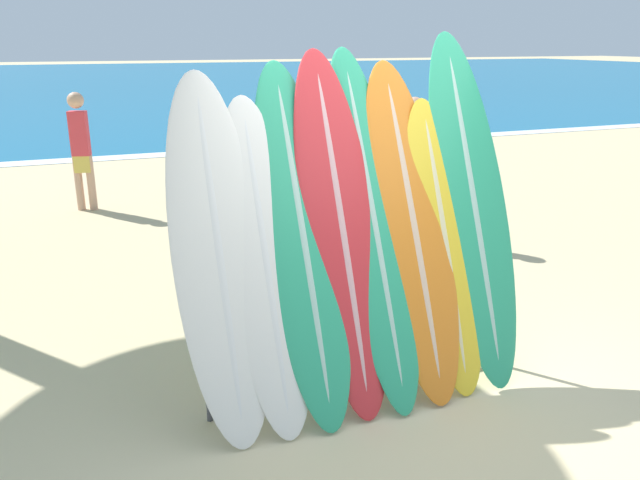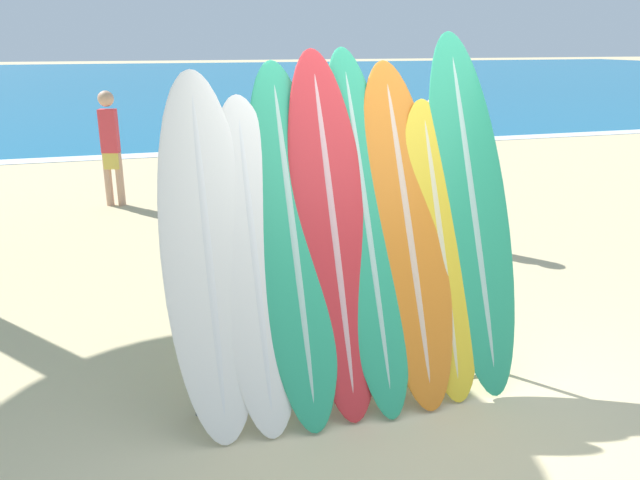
% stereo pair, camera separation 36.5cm
% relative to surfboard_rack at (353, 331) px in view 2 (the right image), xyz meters
% --- Properties ---
extents(ground_plane, '(160.00, 160.00, 0.00)m').
position_rel_surfboard_rack_xyz_m(ground_plane, '(0.35, -0.42, -0.46)').
color(ground_plane, '#CCB789').
extents(ocean_water, '(120.00, 60.00, 0.01)m').
position_rel_surfboard_rack_xyz_m(ocean_water, '(0.35, 39.48, -0.46)').
color(ocean_water, '#146693').
rests_on(ocean_water, ground_plane).
extents(surfboard_rack, '(2.20, 0.04, 0.85)m').
position_rel_surfboard_rack_xyz_m(surfboard_rack, '(0.00, 0.00, 0.00)').
color(surfboard_rack, '#47474C').
rests_on(surfboard_rack, ground_plane).
extents(surfboard_slot_0, '(0.58, 1.03, 2.20)m').
position_rel_surfboard_rack_xyz_m(surfboard_slot_0, '(-0.95, 0.09, 0.64)').
color(surfboard_slot_0, silver).
rests_on(surfboard_slot_0, ground_plane).
extents(surfboard_slot_1, '(0.52, 1.01, 2.04)m').
position_rel_surfboard_rack_xyz_m(surfboard_slot_1, '(-0.66, 0.06, 0.56)').
color(surfboard_slot_1, silver).
rests_on(surfboard_slot_1, ground_plane).
extents(surfboard_slot_2, '(0.53, 1.18, 2.26)m').
position_rel_surfboard_rack_xyz_m(surfboard_slot_2, '(-0.39, 0.11, 0.67)').
color(surfboard_slot_2, '#289E70').
rests_on(surfboard_slot_2, ground_plane).
extents(surfboard_slot_3, '(0.54, 1.11, 2.33)m').
position_rel_surfboard_rack_xyz_m(surfboard_slot_3, '(-0.12, 0.11, 0.70)').
color(surfboard_slot_3, red).
rests_on(surfboard_slot_3, ground_plane).
extents(surfboard_slot_4, '(0.49, 1.22, 2.34)m').
position_rel_surfboard_rack_xyz_m(surfboard_slot_4, '(0.13, 0.13, 0.71)').
color(surfboard_slot_4, '#289E70').
rests_on(surfboard_slot_4, ground_plane).
extents(surfboard_slot_5, '(0.57, 1.13, 2.25)m').
position_rel_surfboard_rack_xyz_m(surfboard_slot_5, '(0.41, 0.10, 0.66)').
color(surfboard_slot_5, orange).
rests_on(surfboard_slot_5, ground_plane).
extents(surfboard_slot_6, '(0.50, 0.89, 1.98)m').
position_rel_surfboard_rack_xyz_m(surfboard_slot_6, '(0.65, 0.04, 0.53)').
color(surfboard_slot_6, yellow).
rests_on(surfboard_slot_6, ground_plane).
extents(surfboard_slot_7, '(0.57, 1.09, 2.44)m').
position_rel_surfboard_rack_xyz_m(surfboard_slot_7, '(0.93, 0.14, 0.76)').
color(surfboard_slot_7, '#289E70').
rests_on(surfboard_slot_7, ground_plane).
extents(person_near_water, '(0.30, 0.27, 1.74)m').
position_rel_surfboard_rack_xyz_m(person_near_water, '(2.05, 3.01, 0.48)').
color(person_near_water, tan).
rests_on(person_near_water, ground_plane).
extents(person_mid_beach, '(0.28, 0.23, 1.69)m').
position_rel_surfboard_rack_xyz_m(person_mid_beach, '(-1.67, 5.95, 0.46)').
color(person_mid_beach, tan).
rests_on(person_mid_beach, ground_plane).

